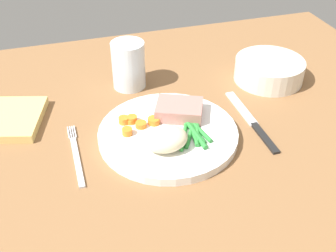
{
  "coord_description": "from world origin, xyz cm",
  "views": [
    {
      "loc": [
        -15.45,
        -57.94,
        48.96
      ],
      "look_at": [
        1.84,
        -1.02,
        4.6
      ],
      "focal_mm": 44.45,
      "sensor_mm": 36.0,
      "label": 1
    }
  ],
  "objects": [
    {
      "name": "fork",
      "position": [
        -14.82,
        -1.27,
        2.2
      ],
      "size": [
        1.44,
        16.6,
        0.4
      ],
      "rotation": [
        0.0,
        0.0,
        0.05
      ],
      "color": "silver",
      "rests_on": "dining_table"
    },
    {
      "name": "carrot_slices",
      "position": [
        -3.4,
        2.3,
        4.16
      ],
      "size": [
        7.06,
        5.07,
        1.26
      ],
      "color": "orange",
      "rests_on": "dinner_plate"
    },
    {
      "name": "meat_portion",
      "position": [
        5.25,
        2.96,
        4.85
      ],
      "size": [
        10.44,
        9.39,
        2.49
      ],
      "primitive_type": "cube",
      "rotation": [
        0.0,
        0.0,
        -0.42
      ],
      "color": "#B2756B",
      "rests_on": "dinner_plate"
    },
    {
      "name": "water_glass",
      "position": [
        -0.81,
        18.88,
        6.27
      ],
      "size": [
        7.02,
        7.02,
        10.07
      ],
      "color": "silver",
      "rests_on": "dining_table"
    },
    {
      "name": "knife",
      "position": [
        18.51,
        -1.3,
        2.2
      ],
      "size": [
        1.7,
        20.5,
        0.64
      ],
      "rotation": [
        0.0,
        0.0,
        0.06
      ],
      "color": "black",
      "rests_on": "dining_table"
    },
    {
      "name": "dinner_plate",
      "position": [
        1.84,
        -1.02,
        2.8
      ],
      "size": [
        25.26,
        25.26,
        1.6
      ],
      "primitive_type": "cylinder",
      "color": "white",
      "rests_on": "dining_table"
    },
    {
      "name": "mashed_potatoes",
      "position": [
        -0.43,
        -5.56,
        5.54
      ],
      "size": [
        7.65,
        5.96,
        3.88
      ],
      "primitive_type": "ellipsoid",
      "color": "beige",
      "rests_on": "dinner_plate"
    },
    {
      "name": "salad_bowl",
      "position": [
        29.1,
        12.5,
        4.67
      ],
      "size": [
        15.0,
        15.0,
        4.73
      ],
      "color": "silver",
      "rests_on": "dining_table"
    },
    {
      "name": "napkin",
      "position": [
        -25.68,
        12.23,
        2.83
      ],
      "size": [
        15.05,
        15.93,
        1.66
      ],
      "primitive_type": "cube",
      "rotation": [
        0.0,
        0.0,
        -0.28
      ],
      "color": "#DBBC6B",
      "rests_on": "dining_table"
    },
    {
      "name": "dining_table",
      "position": [
        0.0,
        0.0,
        1.0
      ],
      "size": [
        120.0,
        90.0,
        2.0
      ],
      "color": "brown",
      "rests_on": "ground"
    },
    {
      "name": "green_beans",
      "position": [
        5.86,
        -3.64,
        3.99
      ],
      "size": [
        6.36,
        8.61,
        0.9
      ],
      "color": "#2D8C38",
      "rests_on": "dinner_plate"
    }
  ]
}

